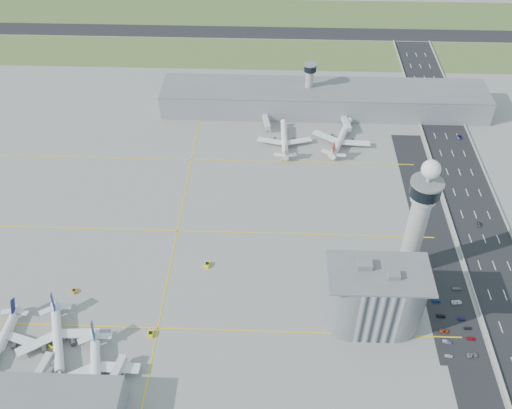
{
  "coord_description": "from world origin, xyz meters",
  "views": [
    {
      "loc": [
        7.78,
        -176.22,
        203.12
      ],
      "look_at": [
        0.0,
        35.0,
        15.0
      ],
      "focal_mm": 40.0,
      "sensor_mm": 36.0,
      "label": 1
    }
  ],
  "objects_px": {
    "airplane_near_a": "(0,338)",
    "airplane_near_c": "(95,371)",
    "car_lot_7": "(471,338)",
    "car_lot_8": "(468,328)",
    "airplane_far_b": "(342,134)",
    "tug_3": "(207,264)",
    "admin_building": "(375,297)",
    "car_lot_1": "(447,342)",
    "car_lot_3": "(441,316)",
    "jet_bridge_far_0": "(265,118)",
    "car_hw_4": "(418,86)",
    "car_lot_0": "(449,356)",
    "car_lot_10": "(457,302)",
    "secondary_tower": "(309,82)",
    "car_lot_6": "(473,355)",
    "jet_bridge_far_1": "(343,119)",
    "car_lot_2": "(444,331)",
    "control_tower": "(419,215)",
    "car_lot_9": "(462,319)",
    "tug_1": "(74,291)",
    "car_lot_4": "(436,301)",
    "car_lot_5": "(432,290)",
    "car_hw_2": "(460,137)",
    "airplane_near_b": "(56,337)",
    "jet_bridge_near_1": "(34,386)",
    "airplane_far_a": "(285,135)",
    "car_lot_11": "(457,289)",
    "jet_bridge_near_2": "(110,389)",
    "tug_0": "(52,345)",
    "tug_4": "(283,159)",
    "tug_5": "(330,155)"
  },
  "relations": [
    {
      "from": "jet_bridge_far_1",
      "to": "car_lot_7",
      "type": "xyz_separation_m",
      "value": [
        41.53,
        -162.69,
        -2.29
      ]
    },
    {
      "from": "car_lot_9",
      "to": "airplane_far_b",
      "type": "bearing_deg",
      "value": 16.08
    },
    {
      "from": "car_lot_4",
      "to": "car_lot_11",
      "type": "relative_size",
      "value": 0.92
    },
    {
      "from": "control_tower",
      "to": "car_lot_11",
      "type": "distance_m",
      "value": 42.32
    },
    {
      "from": "car_lot_3",
      "to": "car_hw_4",
      "type": "relative_size",
      "value": 1.13
    },
    {
      "from": "jet_bridge_far_0",
      "to": "car_hw_4",
      "type": "xyz_separation_m",
      "value": [
        106.35,
        48.4,
        -2.26
      ]
    },
    {
      "from": "secondary_tower",
      "to": "jet_bridge_far_0",
      "type": "xyz_separation_m",
      "value": [
        -28.0,
        -18.0,
        -15.95
      ]
    },
    {
      "from": "car_lot_7",
      "to": "airplane_near_b",
      "type": "bearing_deg",
      "value": 94.99
    },
    {
      "from": "car_lot_0",
      "to": "car_lot_3",
      "type": "relative_size",
      "value": 0.87
    },
    {
      "from": "airplane_far_b",
      "to": "car_lot_1",
      "type": "xyz_separation_m",
      "value": [
        33.85,
        -144.26,
        -5.4
      ]
    },
    {
      "from": "airplane_far_a",
      "to": "jet_bridge_far_0",
      "type": "height_order",
      "value": "airplane_far_a"
    },
    {
      "from": "tug_1",
      "to": "car_lot_4",
      "type": "relative_size",
      "value": 0.72
    },
    {
      "from": "control_tower",
      "to": "secondary_tower",
      "type": "height_order",
      "value": "control_tower"
    },
    {
      "from": "jet_bridge_far_0",
      "to": "car_lot_2",
      "type": "xyz_separation_m",
      "value": [
        81.0,
        -159.23,
        -2.28
      ]
    },
    {
      "from": "car_lot_5",
      "to": "car_lot_10",
      "type": "bearing_deg",
      "value": -125.99
    },
    {
      "from": "car_lot_7",
      "to": "car_lot_8",
      "type": "bearing_deg",
      "value": 2.44
    },
    {
      "from": "car_lot_0",
      "to": "car_lot_5",
      "type": "bearing_deg",
      "value": 10.23
    },
    {
      "from": "car_lot_2",
      "to": "control_tower",
      "type": "bearing_deg",
      "value": 18.74
    },
    {
      "from": "secondary_tower",
      "to": "tug_3",
      "type": "bearing_deg",
      "value": -110.07
    },
    {
      "from": "jet_bridge_far_1",
      "to": "car_lot_8",
      "type": "relative_size",
      "value": 4.31
    },
    {
      "from": "car_lot_0",
      "to": "car_lot_10",
      "type": "distance_m",
      "value": 29.77
    },
    {
      "from": "car_lot_0",
      "to": "tug_1",
      "type": "bearing_deg",
      "value": 89.84
    },
    {
      "from": "airplane_near_c",
      "to": "car_hw_2",
      "type": "bearing_deg",
      "value": 118.58
    },
    {
      "from": "airplane_near_a",
      "to": "tug_5",
      "type": "distance_m",
      "value": 199.93
    },
    {
      "from": "tug_3",
      "to": "car_lot_3",
      "type": "xyz_separation_m",
      "value": [
        105.61,
        -26.23,
        -0.45
      ]
    },
    {
      "from": "tug_4",
      "to": "car_lot_7",
      "type": "relative_size",
      "value": 0.72
    },
    {
      "from": "airplane_far_a",
      "to": "car_lot_8",
      "type": "height_order",
      "value": "airplane_far_a"
    },
    {
      "from": "tug_0",
      "to": "car_hw_4",
      "type": "height_order",
      "value": "tug_0"
    },
    {
      "from": "car_lot_4",
      "to": "jet_bridge_far_0",
      "type": "bearing_deg",
      "value": 25.89
    },
    {
      "from": "tug_3",
      "to": "car_lot_2",
      "type": "bearing_deg",
      "value": 0.07
    },
    {
      "from": "secondary_tower",
      "to": "car_hw_2",
      "type": "height_order",
      "value": "secondary_tower"
    },
    {
      "from": "tug_0",
      "to": "airplane_far_a",
      "type": "bearing_deg",
      "value": 8.4
    },
    {
      "from": "airplane_near_c",
      "to": "car_lot_3",
      "type": "height_order",
      "value": "airplane_near_c"
    },
    {
      "from": "car_lot_0",
      "to": "car_lot_1",
      "type": "relative_size",
      "value": 0.91
    },
    {
      "from": "airplane_far_b",
      "to": "tug_3",
      "type": "relative_size",
      "value": 12.21
    },
    {
      "from": "control_tower",
      "to": "car_lot_6",
      "type": "bearing_deg",
      "value": -66.79
    },
    {
      "from": "car_lot_8",
      "to": "car_lot_11",
      "type": "distance_m",
      "value": 21.84
    },
    {
      "from": "jet_bridge_near_2",
      "to": "car_lot_1",
      "type": "bearing_deg",
      "value": -68.29
    },
    {
      "from": "admin_building",
      "to": "airplane_near_c",
      "type": "relative_size",
      "value": 1.01
    },
    {
      "from": "control_tower",
      "to": "airplane_far_a",
      "type": "distance_m",
      "value": 119.95
    },
    {
      "from": "secondary_tower",
      "to": "airplane_far_b",
      "type": "distance_m",
      "value": 44.92
    },
    {
      "from": "tug_0",
      "to": "car_lot_0",
      "type": "bearing_deg",
      "value": -48.29
    },
    {
      "from": "airplane_near_a",
      "to": "airplane_near_c",
      "type": "height_order",
      "value": "airplane_near_c"
    },
    {
      "from": "tug_4",
      "to": "car_lot_5",
      "type": "height_order",
      "value": "tug_4"
    },
    {
      "from": "jet_bridge_far_1",
      "to": "car_lot_6",
      "type": "relative_size",
      "value": 3.08
    },
    {
      "from": "car_lot_7",
      "to": "car_lot_1",
      "type": "bearing_deg",
      "value": 103.33
    },
    {
      "from": "car_lot_7",
      "to": "car_lot_6",
      "type": "bearing_deg",
      "value": 172.61
    },
    {
      "from": "tug_0",
      "to": "car_lot_4",
      "type": "height_order",
      "value": "tug_0"
    },
    {
      "from": "airplane_near_c",
      "to": "jet_bridge_near_1",
      "type": "bearing_deg",
      "value": -91.22
    },
    {
      "from": "airplane_near_b",
      "to": "jet_bridge_near_1",
      "type": "bearing_deg",
      "value": -28.35
    }
  ]
}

